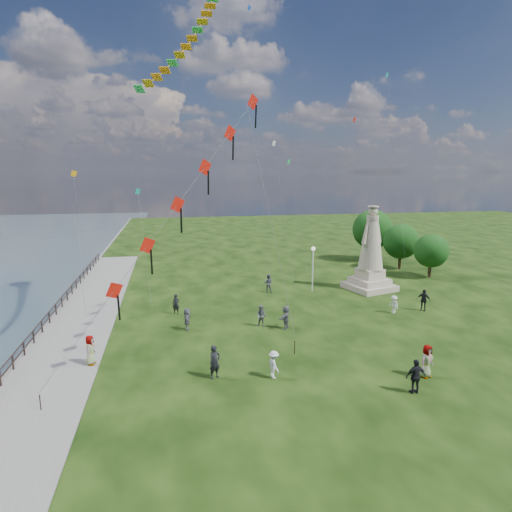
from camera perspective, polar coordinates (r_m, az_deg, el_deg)
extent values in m
cube|color=slate|center=(34.99, -26.85, -9.56)|extent=(0.30, 160.00, 0.60)
cube|color=slate|center=(32.49, -23.49, -10.37)|extent=(5.00, 60.00, 0.10)
cylinder|color=black|center=(27.63, -30.95, -13.89)|extent=(0.11, 0.11, 1.00)
cylinder|color=black|center=(29.35, -29.66, -12.30)|extent=(0.11, 0.11, 1.00)
cylinder|color=black|center=(31.11, -28.53, -10.88)|extent=(0.11, 0.11, 1.00)
cylinder|color=black|center=(32.90, -27.53, -9.61)|extent=(0.11, 0.11, 1.00)
cylinder|color=black|center=(34.71, -26.63, -8.48)|extent=(0.11, 0.11, 1.00)
cylinder|color=black|center=(36.54, -25.83, -7.45)|extent=(0.11, 0.11, 1.00)
cylinder|color=black|center=(38.39, -25.12, -6.52)|extent=(0.11, 0.11, 1.00)
cylinder|color=black|center=(40.25, -24.47, -5.68)|extent=(0.11, 0.11, 1.00)
cylinder|color=black|center=(42.13, -23.87, -4.91)|extent=(0.11, 0.11, 1.00)
cylinder|color=black|center=(44.01, -23.34, -4.20)|extent=(0.11, 0.11, 1.00)
cylinder|color=black|center=(45.91, -22.84, -3.56)|extent=(0.11, 0.11, 1.00)
cylinder|color=black|center=(47.81, -22.39, -2.96)|extent=(0.11, 0.11, 1.00)
cylinder|color=black|center=(49.73, -21.97, -2.41)|extent=(0.11, 0.11, 1.00)
cylinder|color=black|center=(51.64, -21.58, -1.90)|extent=(0.11, 0.11, 1.00)
cylinder|color=black|center=(53.57, -21.22, -1.43)|extent=(0.11, 0.11, 1.00)
cylinder|color=black|center=(55.50, -20.89, -0.99)|extent=(0.11, 0.11, 1.00)
cylinder|color=black|center=(57.43, -20.58, -0.58)|extent=(0.11, 0.11, 1.00)
cylinder|color=black|center=(59.37, -20.28, -0.19)|extent=(0.11, 0.11, 1.00)
cube|color=black|center=(34.57, -26.70, -7.73)|extent=(0.06, 52.00, 0.06)
cube|color=black|center=(34.70, -26.64, -8.40)|extent=(0.06, 52.00, 0.06)
cube|color=#BBAA8E|center=(43.99, 14.86, -3.94)|extent=(4.97, 4.97, 0.58)
cube|color=#BBAA8E|center=(43.84, 14.89, -3.21)|extent=(3.79, 3.79, 0.58)
cube|color=#BBAA8E|center=(43.66, 14.94, -2.23)|extent=(2.60, 2.60, 0.97)
cylinder|color=#BBAA8E|center=(42.76, 15.31, 4.96)|extent=(1.42, 1.42, 0.39)
sphere|color=#BBAA8E|center=(42.71, 15.35, 5.76)|extent=(0.89, 0.89, 0.89)
cylinder|color=#BBAA8E|center=(42.67, 15.38, 6.38)|extent=(1.06, 1.06, 0.10)
cylinder|color=silver|center=(41.79, 7.57, -1.97)|extent=(0.12, 0.12, 4.08)
sphere|color=white|center=(41.36, 7.64, 0.95)|extent=(0.41, 0.41, 0.41)
cylinder|color=#382314|center=(53.94, 18.61, -0.58)|extent=(0.36, 0.36, 2.09)
sphere|color=black|center=(53.54, 18.76, 1.88)|extent=(4.17, 4.17, 4.17)
cylinder|color=#382314|center=(50.88, 22.15, -1.64)|extent=(0.36, 0.36, 1.84)
sphere|color=black|center=(50.49, 22.33, 0.65)|extent=(3.69, 3.69, 3.69)
cylinder|color=#382314|center=(57.94, 15.12, 0.63)|extent=(0.36, 0.36, 2.56)
sphere|color=black|center=(57.51, 15.27, 3.45)|extent=(5.11, 5.11, 5.11)
imported|color=black|center=(24.83, -5.52, -13.89)|extent=(0.84, 0.74, 1.94)
imported|color=#595960|center=(32.35, 0.73, -8.01)|extent=(0.95, 0.86, 1.67)
imported|color=silver|center=(24.85, 2.39, -14.25)|extent=(0.74, 1.12, 1.60)
imported|color=black|center=(24.67, 20.52, -14.81)|extent=(1.12, 0.59, 1.89)
imported|color=#595960|center=(26.65, 21.79, -12.88)|extent=(1.08, 0.89, 1.91)
imported|color=#595960|center=(32.16, -9.17, -8.28)|extent=(0.88, 1.63, 1.67)
imported|color=black|center=(35.77, -10.62, -6.33)|extent=(0.69, 0.56, 1.66)
imported|color=#595960|center=(41.33, 1.64, -3.64)|extent=(1.02, 0.83, 1.82)
imported|color=silver|center=(37.17, 17.90, -6.16)|extent=(0.72, 1.05, 1.48)
imported|color=black|center=(38.61, 21.43, -5.48)|extent=(1.16, 1.16, 1.85)
imported|color=#595960|center=(27.98, -21.22, -11.79)|extent=(0.72, 0.98, 1.81)
imported|color=#595960|center=(32.04, 3.98, -8.13)|extent=(1.54, 1.76, 1.78)
cylinder|color=black|center=(24.24, -26.82, -17.13)|extent=(0.06, 0.06, 0.90)
cube|color=red|center=(24.15, -18.36, -4.39)|extent=(0.87, 0.64, 1.03)
cube|color=black|center=(24.29, -17.83, -6.60)|extent=(0.10, 0.28, 1.48)
cube|color=red|center=(24.79, -14.27, 1.38)|extent=(0.87, 0.64, 1.03)
cube|color=black|center=(24.86, -13.76, -0.80)|extent=(0.10, 0.28, 1.48)
cube|color=red|center=(25.80, -10.42, 6.77)|extent=(0.87, 0.64, 1.03)
cube|color=black|center=(25.79, -9.94, 4.66)|extent=(0.10, 0.28, 1.48)
cube|color=red|center=(27.12, -6.83, 11.67)|extent=(0.87, 0.64, 1.03)
cube|color=black|center=(27.04, -6.38, 9.67)|extent=(0.10, 0.28, 1.48)
cube|color=red|center=(28.71, -3.50, 16.03)|extent=(0.87, 0.64, 1.03)
cube|color=black|center=(28.57, -3.08, 14.15)|extent=(0.10, 0.28, 1.48)
cube|color=red|center=(30.53, -0.41, 19.86)|extent=(0.87, 0.64, 1.03)
cube|color=black|center=(30.34, -0.02, 18.10)|extent=(0.10, 0.28, 1.48)
cylinder|color=black|center=(27.99, 5.17, -12.05)|extent=(0.06, 0.06, 0.90)
cube|color=orange|center=(31.09, -6.15, 30.22)|extent=(0.71, 0.61, 0.16)
cube|color=orange|center=(30.35, -6.62, 29.43)|extent=(0.71, 0.63, 0.17)
cube|color=orange|center=(29.61, -7.17, 28.58)|extent=(0.71, 0.65, 0.18)
cube|color=green|center=(28.88, -7.80, 27.69)|extent=(0.70, 0.67, 0.20)
cube|color=orange|center=(28.16, -8.51, 26.76)|extent=(0.70, 0.68, 0.21)
cube|color=orange|center=(27.46, -9.30, 25.82)|extent=(0.69, 0.69, 0.23)
cube|color=orange|center=(26.77, -10.15, 24.87)|extent=(0.68, 0.69, 0.25)
cube|color=green|center=(26.12, -11.08, 23.95)|extent=(0.67, 0.69, 0.26)
cube|color=orange|center=(25.48, -12.06, 23.05)|extent=(0.65, 0.69, 0.28)
cube|color=orange|center=(24.88, -13.10, 22.21)|extent=(0.64, 0.68, 0.29)
cube|color=orange|center=(24.30, -14.19, 21.42)|extent=(0.62, 0.67, 0.30)
cube|color=green|center=(23.75, -15.31, 20.69)|extent=(0.60, 0.66, 0.31)
cube|color=teal|center=(40.55, -15.48, 8.31)|extent=(0.51, 0.39, 0.57)
cylinder|color=#595959|center=(38.55, -14.61, 0.98)|extent=(1.02, 5.01, 9.69)
cube|color=silver|center=(43.38, 2.41, 14.78)|extent=(0.51, 0.39, 0.57)
cylinder|color=#595959|center=(41.23, 3.84, 5.10)|extent=(1.02, 5.02, 14.17)
cube|color=red|center=(51.64, 12.98, 17.29)|extent=(0.51, 0.39, 0.57)
cylinder|color=#595959|center=(49.34, 14.28, 7.53)|extent=(1.02, 5.02, 17.18)
cube|color=green|center=(52.14, 4.38, 12.42)|extent=(0.51, 0.39, 0.57)
cylinder|color=#595959|center=(50.13, 5.61, 5.24)|extent=(1.02, 5.02, 12.60)
cube|color=orange|center=(40.36, -23.11, 10.07)|extent=(0.51, 0.39, 0.57)
cylinder|color=#595959|center=(38.25, -22.46, 1.62)|extent=(1.02, 5.02, 11.27)
cube|color=#1C44B0|center=(52.00, -0.90, 30.19)|extent=(0.51, 0.39, 0.57)
cylinder|color=#595959|center=(46.88, 0.36, 14.55)|extent=(1.02, 5.02, 28.38)
cube|color=teal|center=(50.61, 17.08, 22.06)|extent=(0.51, 0.39, 0.57)
cylinder|color=#595959|center=(47.66, 18.32, 9.74)|extent=(1.02, 5.02, 21.39)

